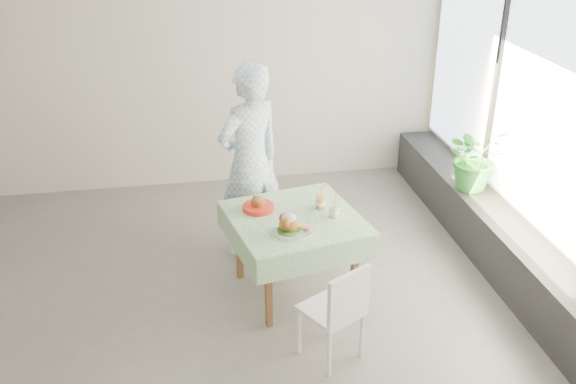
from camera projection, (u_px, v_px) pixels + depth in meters
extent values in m
plane|color=#5C5A57|center=(198.00, 304.00, 5.49)|extent=(6.00, 6.00, 0.00)
cube|color=beige|center=(179.00, 68.00, 7.09)|extent=(6.00, 0.02, 2.80)
cube|color=beige|center=(206.00, 378.00, 2.66)|extent=(6.00, 0.02, 2.80)
cube|color=beige|center=(549.00, 129.00, 5.35)|extent=(0.02, 5.00, 2.80)
cube|color=#D1E0F9|center=(551.00, 100.00, 5.23)|extent=(0.01, 4.80, 2.18)
cube|color=black|center=(506.00, 249.00, 5.82)|extent=(0.40, 4.80, 0.50)
cube|color=brown|center=(295.00, 220.00, 5.36)|extent=(1.06, 1.06, 0.04)
cube|color=white|center=(295.00, 217.00, 5.35)|extent=(1.23, 1.23, 0.01)
cube|color=white|center=(269.00, 205.00, 6.13)|extent=(0.62, 0.62, 0.04)
cube|color=white|center=(255.00, 175.00, 6.15)|extent=(0.39, 0.29, 0.44)
cube|color=white|center=(331.00, 310.00, 4.72)|extent=(0.53, 0.53, 0.04)
cube|color=white|center=(349.00, 297.00, 4.51)|extent=(0.36, 0.22, 0.39)
imported|color=#87B6D9|center=(250.00, 162.00, 5.89)|extent=(0.81, 0.73, 1.87)
cylinder|color=white|center=(294.00, 231.00, 5.10)|extent=(0.34, 0.34, 0.02)
cylinder|color=#1B4E13|center=(289.00, 230.00, 5.08)|extent=(0.19, 0.19, 0.02)
ellipsoid|color=#905922|center=(289.00, 224.00, 5.06)|extent=(0.16, 0.14, 0.12)
ellipsoid|color=white|center=(289.00, 218.00, 5.04)|extent=(0.11, 0.11, 0.08)
cylinder|color=#A51210|center=(307.00, 229.00, 5.09)|extent=(0.06, 0.06, 0.03)
cylinder|color=white|center=(320.00, 202.00, 5.45)|extent=(0.08, 0.08, 0.12)
cylinder|color=orange|center=(320.00, 203.00, 5.46)|extent=(0.08, 0.08, 0.09)
cylinder|color=white|center=(321.00, 195.00, 5.43)|extent=(0.09, 0.09, 0.01)
cylinder|color=gold|center=(321.00, 190.00, 5.41)|extent=(0.01, 0.03, 0.17)
cylinder|color=white|center=(334.00, 210.00, 5.32)|extent=(0.08, 0.08, 0.12)
cylinder|color=#EDEEC8|center=(334.00, 212.00, 5.33)|extent=(0.07, 0.07, 0.09)
cylinder|color=white|center=(334.00, 203.00, 5.29)|extent=(0.09, 0.09, 0.01)
cylinder|color=gold|center=(335.00, 198.00, 5.27)|extent=(0.01, 0.03, 0.17)
cylinder|color=red|center=(258.00, 207.00, 5.45)|extent=(0.27, 0.27, 0.04)
cylinder|color=white|center=(258.00, 206.00, 5.44)|extent=(0.23, 0.23, 0.02)
ellipsoid|color=#905922|center=(258.00, 202.00, 5.42)|extent=(0.12, 0.11, 0.10)
imported|color=#2B7F2A|center=(476.00, 157.00, 6.26)|extent=(0.64, 0.57, 0.67)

